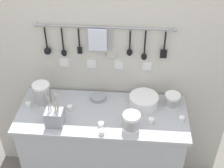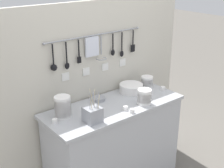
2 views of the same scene
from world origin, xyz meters
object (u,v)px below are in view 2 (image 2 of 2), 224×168
Objects in this scene: cup_centre at (132,111)px; cup_back_right at (163,88)px; bowl_stack_back_corner at (144,97)px; cup_front_left at (125,108)px; cup_back_left at (55,121)px; bowl_stack_nested_right at (63,107)px; plate_stack at (131,88)px; cutlery_caddy at (93,114)px; cup_beside_plates at (150,95)px; cup_by_caddy at (90,110)px; bowl_stack_tall_left at (147,82)px; steel_mixing_bowl at (99,99)px.

cup_back_right is at bearing 17.41° from cup_centre.
cup_front_left is (-0.22, 0.01, -0.05)m from bowl_stack_back_corner.
cup_back_right and cup_back_left have the same top height.
bowl_stack_nested_right is 0.73m from bowl_stack_back_corner.
plate_stack is at bearing 41.17° from cup_front_left.
cup_back_right is at bearing 10.11° from cup_front_left.
cup_front_left is 1.00× the size of cup_back_left.
cup_front_left is 0.59m from cup_back_right.
cup_centre and cup_front_left have the same top height.
cup_beside_plates is at bearing 4.72° from cutlery_caddy.
cup_by_caddy is 0.33m from cup_back_left.
cup_centre is at bearing -22.43° from cup_back_left.
cup_front_left is 0.37m from cup_beside_plates.
cup_back_left is (-0.58, 0.17, 0.00)m from cup_front_left.
bowl_stack_back_corner is at bearing -18.26° from bowl_stack_nested_right.
cup_back_right is (0.28, -0.16, -0.02)m from plate_stack.
cup_front_left and cup_by_caddy have the same top height.
bowl_stack_back_corner is (0.69, -0.23, -0.02)m from bowl_stack_nested_right.
bowl_stack_tall_left is 0.18m from cup_back_right.
cup_centre and cup_by_caddy have the same top height.
plate_stack reaches higher than cup_by_caddy.
bowl_stack_back_corner reaches higher than cup_by_caddy.
cup_centre and cup_beside_plates have the same top height.
bowl_stack_tall_left is (1.00, 0.05, -0.04)m from bowl_stack_nested_right.
cup_centre is at bearing -13.76° from cutlery_caddy.
cup_back_left is (-0.60, 0.25, 0.00)m from cup_centre.
cup_by_caddy is at bearing 176.17° from cup_back_right.
bowl_stack_nested_right is 0.81× the size of plate_stack.
cup_back_left is (-0.25, 0.16, -0.05)m from cutlery_caddy.
cup_front_left and cup_back_left have the same top height.
steel_mixing_bowl is (-0.58, 0.04, -0.04)m from bowl_stack_tall_left.
cutlery_caddy is (-0.55, 0.02, -0.01)m from bowl_stack_back_corner.
cup_centre is at bearing -157.80° from cup_beside_plates.
bowl_stack_nested_right is at bearing 173.71° from cup_back_right.
bowl_stack_back_corner reaches higher than cup_back_left.
cutlery_caddy reaches higher than cup_back_right.
cup_beside_plates is (-0.16, -0.20, -0.04)m from bowl_stack_tall_left.
cup_beside_plates is at bearing -74.67° from plate_stack.
cutlery_caddy reaches higher than cup_by_caddy.
bowl_stack_back_corner is 0.61× the size of plate_stack.
cup_beside_plates is (0.42, -0.24, 0.00)m from steel_mixing_bowl.
cup_by_caddy is at bearing 160.39° from bowl_stack_back_corner.
bowl_stack_nested_right is 1.49× the size of steel_mixing_bowl.
cutlery_caddy is (-0.64, -0.26, 0.02)m from plate_stack.
cup_front_left and cup_back_right have the same top height.
cup_centre is 0.08m from cup_front_left.
cup_beside_plates is (0.35, 0.14, 0.00)m from cup_centre.
steel_mixing_bowl is 0.46× the size of cutlery_caddy.
cutlery_caddy is at bearing -117.12° from cup_by_caddy.
cup_by_caddy is at bearing -15.31° from bowl_stack_nested_right.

